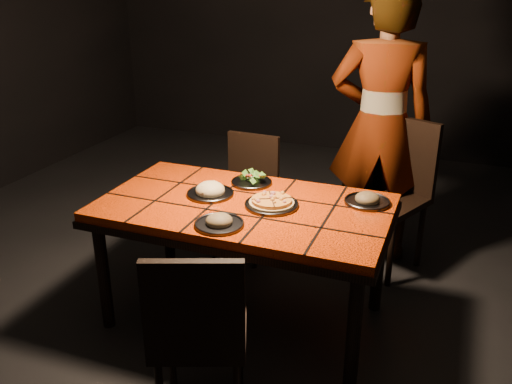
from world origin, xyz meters
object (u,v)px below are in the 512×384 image
(plate_pizza, at_px, (272,203))
(plate_pasta, at_px, (210,191))
(chair_far_left, at_px, (248,187))
(diner, at_px, (380,126))
(dining_table, at_px, (244,216))
(chair_far_right, at_px, (394,184))
(chair_near, at_px, (198,329))

(plate_pizza, distance_m, plate_pasta, 0.38)
(chair_far_left, height_order, diner, diner)
(diner, distance_m, plate_pasta, 1.34)
(plate_pasta, bearing_deg, dining_table, -10.09)
(chair_far_left, relative_size, chair_far_right, 0.84)
(chair_far_right, distance_m, plate_pizza, 1.14)
(plate_pasta, bearing_deg, chair_near, -68.18)
(chair_far_right, xyz_separation_m, plate_pizza, (-0.54, -0.99, 0.17))
(chair_far_left, xyz_separation_m, diner, (0.86, 0.30, 0.46))
(plate_pasta, bearing_deg, diner, 53.64)
(diner, bearing_deg, dining_table, 54.85)
(dining_table, relative_size, chair_far_right, 1.56)
(diner, height_order, plate_pizza, diner)
(chair_near, bearing_deg, plate_pizza, -113.03)
(chair_far_left, bearing_deg, plate_pasta, -81.05)
(dining_table, distance_m, chair_near, 0.87)
(chair_near, distance_m, plate_pizza, 0.90)
(chair_near, xyz_separation_m, diner, (0.43, 1.96, 0.44))
(plate_pizza, relative_size, plate_pasta, 1.23)
(plate_pizza, bearing_deg, chair_near, -91.84)
(chair_near, relative_size, plate_pasta, 3.37)
(chair_far_right, bearing_deg, plate_pizza, -94.62)
(chair_far_left, bearing_deg, dining_table, -66.24)
(dining_table, xyz_separation_m, chair_far_left, (-0.30, 0.81, -0.17))
(chair_near, distance_m, diner, 2.05)
(dining_table, distance_m, chair_far_right, 1.23)
(dining_table, xyz_separation_m, chair_far_right, (0.70, 1.01, -0.08))
(diner, relative_size, plate_pasta, 7.10)
(diner, bearing_deg, chair_far_left, 10.53)
(dining_table, distance_m, diner, 1.28)
(dining_table, relative_size, chair_near, 1.77)
(plate_pizza, bearing_deg, diner, 69.74)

